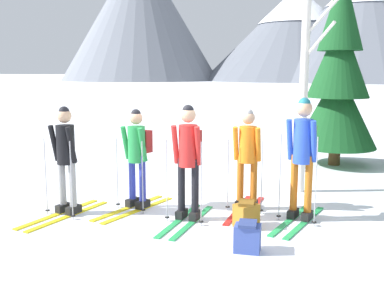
{
  "coord_description": "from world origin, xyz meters",
  "views": [
    {
      "loc": [
        1.31,
        -6.8,
        2.24
      ],
      "look_at": [
        -0.05,
        0.35,
        1.05
      ],
      "focal_mm": 42.51,
      "sensor_mm": 36.0,
      "label": 1
    }
  ],
  "objects_px": {
    "skier_in_red": "(188,156)",
    "backpack_on_snow_front": "(247,237)",
    "skier_in_black": "(66,156)",
    "skier_in_blue": "(303,151)",
    "birch_tree_tall": "(305,93)",
    "skier_in_green": "(137,154)",
    "pine_tree_far": "(338,77)",
    "backpack_on_snow_beside": "(246,214)",
    "skier_in_orange": "(248,154)"
  },
  "relations": [
    {
      "from": "skier_in_blue",
      "to": "backpack_on_snow_front",
      "type": "distance_m",
      "value": 1.78
    },
    {
      "from": "skier_in_green",
      "to": "skier_in_blue",
      "type": "relative_size",
      "value": 0.89
    },
    {
      "from": "skier_in_blue",
      "to": "pine_tree_far",
      "type": "height_order",
      "value": "pine_tree_far"
    },
    {
      "from": "skier_in_black",
      "to": "backpack_on_snow_front",
      "type": "bearing_deg",
      "value": -18.78
    },
    {
      "from": "skier_in_red",
      "to": "backpack_on_snow_beside",
      "type": "xyz_separation_m",
      "value": [
        0.88,
        -0.17,
        -0.8
      ]
    },
    {
      "from": "skier_in_blue",
      "to": "skier_in_red",
      "type": "bearing_deg",
      "value": -169.34
    },
    {
      "from": "skier_in_blue",
      "to": "backpack_on_snow_beside",
      "type": "xyz_separation_m",
      "value": [
        -0.78,
        -0.49,
        -0.87
      ]
    },
    {
      "from": "skier_in_blue",
      "to": "pine_tree_far",
      "type": "distance_m",
      "value": 4.49
    },
    {
      "from": "backpack_on_snow_beside",
      "to": "skier_in_red",
      "type": "bearing_deg",
      "value": 168.88
    },
    {
      "from": "skier_in_red",
      "to": "backpack_on_snow_front",
      "type": "relative_size",
      "value": 4.58
    },
    {
      "from": "pine_tree_far",
      "to": "birch_tree_tall",
      "type": "distance_m",
      "value": 2.79
    },
    {
      "from": "pine_tree_far",
      "to": "backpack_on_snow_beside",
      "type": "bearing_deg",
      "value": -110.25
    },
    {
      "from": "skier_in_blue",
      "to": "birch_tree_tall",
      "type": "xyz_separation_m",
      "value": [
        0.08,
        1.63,
        0.78
      ]
    },
    {
      "from": "skier_in_green",
      "to": "skier_in_blue",
      "type": "distance_m",
      "value": 2.6
    },
    {
      "from": "skier_in_orange",
      "to": "backpack_on_snow_beside",
      "type": "bearing_deg",
      "value": -86.53
    },
    {
      "from": "skier_in_red",
      "to": "backpack_on_snow_front",
      "type": "bearing_deg",
      "value": -48.13
    },
    {
      "from": "skier_in_black",
      "to": "birch_tree_tall",
      "type": "distance_m",
      "value": 4.29
    },
    {
      "from": "skier_in_orange",
      "to": "birch_tree_tall",
      "type": "height_order",
      "value": "birch_tree_tall"
    },
    {
      "from": "skier_in_green",
      "to": "pine_tree_far",
      "type": "relative_size",
      "value": 0.36
    },
    {
      "from": "skier_in_blue",
      "to": "birch_tree_tall",
      "type": "bearing_deg",
      "value": 87.09
    },
    {
      "from": "skier_in_green",
      "to": "skier_in_orange",
      "type": "bearing_deg",
      "value": 8.89
    },
    {
      "from": "skier_in_black",
      "to": "birch_tree_tall",
      "type": "relative_size",
      "value": 0.46
    },
    {
      "from": "backpack_on_snow_front",
      "to": "pine_tree_far",
      "type": "bearing_deg",
      "value": 73.47
    },
    {
      "from": "skier_in_green",
      "to": "birch_tree_tall",
      "type": "relative_size",
      "value": 0.45
    },
    {
      "from": "skier_in_green",
      "to": "backpack_on_snow_front",
      "type": "xyz_separation_m",
      "value": [
        1.89,
        -1.49,
        -0.72
      ]
    },
    {
      "from": "skier_in_green",
      "to": "skier_in_red",
      "type": "xyz_separation_m",
      "value": [
        0.93,
        -0.43,
        0.08
      ]
    },
    {
      "from": "skier_in_blue",
      "to": "backpack_on_snow_front",
      "type": "height_order",
      "value": "skier_in_blue"
    },
    {
      "from": "skier_in_green",
      "to": "backpack_on_snow_beside",
      "type": "height_order",
      "value": "skier_in_green"
    },
    {
      "from": "skier_in_black",
      "to": "skier_in_red",
      "type": "relative_size",
      "value": 0.98
    },
    {
      "from": "pine_tree_far",
      "to": "skier_in_orange",
      "type": "bearing_deg",
      "value": -114.97
    },
    {
      "from": "skier_in_black",
      "to": "backpack_on_snow_front",
      "type": "xyz_separation_m",
      "value": [
        2.88,
        -0.98,
        -0.74
      ]
    },
    {
      "from": "skier_in_red",
      "to": "skier_in_blue",
      "type": "height_order",
      "value": "skier_in_blue"
    },
    {
      "from": "pine_tree_far",
      "to": "backpack_on_snow_front",
      "type": "relative_size",
      "value": 11.88
    },
    {
      "from": "skier_in_orange",
      "to": "backpack_on_snow_beside",
      "type": "relative_size",
      "value": 4.17
    },
    {
      "from": "skier_in_black",
      "to": "skier_in_blue",
      "type": "relative_size",
      "value": 0.92
    },
    {
      "from": "skier_in_green",
      "to": "backpack_on_snow_beside",
      "type": "relative_size",
      "value": 4.15
    },
    {
      "from": "skier_in_orange",
      "to": "skier_in_blue",
      "type": "bearing_deg",
      "value": -24.93
    },
    {
      "from": "skier_in_black",
      "to": "backpack_on_snow_front",
      "type": "height_order",
      "value": "skier_in_black"
    },
    {
      "from": "birch_tree_tall",
      "to": "backpack_on_snow_beside",
      "type": "distance_m",
      "value": 2.82
    },
    {
      "from": "skier_in_black",
      "to": "skier_in_green",
      "type": "height_order",
      "value": "skier_in_black"
    },
    {
      "from": "skier_in_green",
      "to": "skier_in_black",
      "type": "bearing_deg",
      "value": -152.42
    },
    {
      "from": "birch_tree_tall",
      "to": "skier_in_red",
      "type": "bearing_deg",
      "value": -131.91
    },
    {
      "from": "skier_in_green",
      "to": "pine_tree_far",
      "type": "height_order",
      "value": "pine_tree_far"
    },
    {
      "from": "skier_in_black",
      "to": "skier_in_red",
      "type": "height_order",
      "value": "skier_in_red"
    },
    {
      "from": "skier_in_orange",
      "to": "backpack_on_snow_front",
      "type": "distance_m",
      "value": 1.92
    },
    {
      "from": "skier_in_red",
      "to": "backpack_on_snow_beside",
      "type": "relative_size",
      "value": 4.4
    },
    {
      "from": "skier_in_orange",
      "to": "birch_tree_tall",
      "type": "relative_size",
      "value": 0.45
    },
    {
      "from": "skier_in_red",
      "to": "birch_tree_tall",
      "type": "bearing_deg",
      "value": 48.09
    },
    {
      "from": "pine_tree_far",
      "to": "backpack_on_snow_front",
      "type": "distance_m",
      "value": 6.18
    },
    {
      "from": "skier_in_green",
      "to": "backpack_on_snow_beside",
      "type": "bearing_deg",
      "value": -18.31
    }
  ]
}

